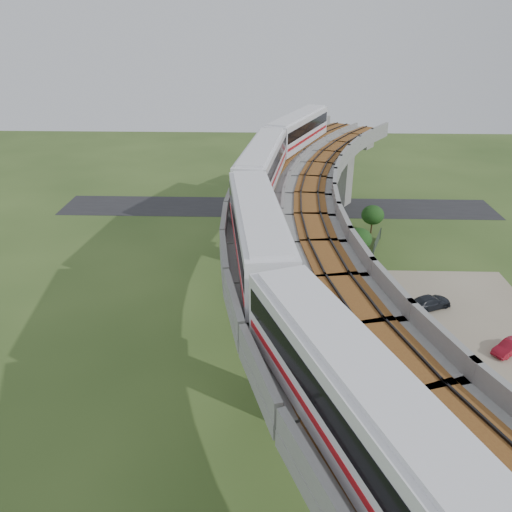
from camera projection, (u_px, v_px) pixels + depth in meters
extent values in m
plane|color=#334B1E|center=(280.00, 328.00, 42.81)|extent=(160.00, 160.00, 0.00)
cube|color=gray|center=(452.00, 344.00, 40.60)|extent=(18.00, 26.00, 0.04)
cube|color=#232326|center=(277.00, 207.00, 69.83)|extent=(60.00, 8.00, 0.03)
cube|color=#99968E|center=(343.00, 175.00, 69.37)|extent=(2.86, 2.93, 8.40)
cube|color=#99968E|center=(346.00, 141.00, 67.29)|extent=(7.21, 5.74, 1.20)
cube|color=#99968E|center=(289.00, 235.00, 50.35)|extent=(2.35, 2.51, 8.40)
cube|color=#99968E|center=(290.00, 189.00, 48.27)|extent=(7.31, 3.58, 1.20)
cube|color=#99968E|center=(297.00, 365.00, 31.58)|extent=(2.35, 2.51, 8.40)
cube|color=#99968E|center=(300.00, 299.00, 29.50)|extent=(7.31, 3.58, 1.20)
cube|color=gray|center=(329.00, 142.00, 62.21)|extent=(16.42, 20.91, 0.80)
cube|color=gray|center=(297.00, 131.00, 63.64)|extent=(8.66, 17.08, 1.00)
cube|color=gray|center=(363.00, 138.00, 59.99)|extent=(8.66, 17.08, 1.00)
cube|color=brown|center=(312.00, 136.00, 62.94)|extent=(10.68, 18.08, 0.12)
cube|color=black|center=(312.00, 135.00, 62.89)|extent=(9.69, 17.59, 0.12)
cube|color=brown|center=(346.00, 140.00, 61.07)|extent=(10.68, 18.08, 0.12)
cube|color=black|center=(346.00, 139.00, 61.02)|extent=(9.69, 17.59, 0.12)
cube|color=gray|center=(288.00, 184.00, 46.68)|extent=(11.77, 20.03, 0.80)
cube|color=gray|center=(243.00, 172.00, 47.00)|extent=(3.22, 18.71, 1.00)
cube|color=gray|center=(335.00, 177.00, 45.58)|extent=(3.22, 18.71, 1.00)
cube|color=brown|center=(265.00, 178.00, 46.85)|extent=(5.44, 19.05, 0.12)
cube|color=black|center=(265.00, 176.00, 46.79)|extent=(4.35, 18.88, 0.12)
cube|color=brown|center=(312.00, 180.00, 46.12)|extent=(5.44, 19.05, 0.12)
cube|color=black|center=(312.00, 179.00, 46.07)|extent=(4.35, 18.88, 0.12)
cube|color=gray|center=(296.00, 274.00, 30.24)|extent=(11.77, 20.03, 0.80)
cube|color=gray|center=(225.00, 265.00, 29.38)|extent=(3.22, 18.71, 1.00)
cube|color=gray|center=(366.00, 257.00, 30.32)|extent=(3.22, 18.71, 1.00)
cube|color=brown|center=(260.00, 270.00, 29.80)|extent=(5.44, 19.05, 0.12)
cube|color=black|center=(260.00, 268.00, 29.75)|extent=(4.35, 18.88, 0.12)
cube|color=brown|center=(332.00, 266.00, 30.28)|extent=(5.44, 19.05, 0.12)
cube|color=black|center=(332.00, 264.00, 30.23)|extent=(4.35, 18.88, 0.12)
cube|color=white|center=(360.00, 407.00, 16.77)|extent=(8.04, 14.94, 3.20)
cube|color=white|center=(365.00, 367.00, 16.04)|extent=(7.27, 14.04, 0.22)
cube|color=black|center=(361.00, 397.00, 16.58)|extent=(7.88, 14.40, 1.15)
cube|color=#B31117|center=(358.00, 424.00, 17.10)|extent=(7.88, 14.40, 0.30)
cube|color=black|center=(356.00, 439.00, 17.40)|extent=(6.47, 12.55, 0.28)
cube|color=white|center=(258.00, 232.00, 30.45)|extent=(4.58, 15.22, 3.20)
cube|color=white|center=(258.00, 206.00, 29.72)|extent=(3.95, 14.41, 0.22)
cube|color=black|center=(258.00, 225.00, 30.26)|extent=(4.56, 14.63, 1.15)
cube|color=#B31117|center=(258.00, 243.00, 30.78)|extent=(4.56, 14.63, 0.30)
cube|color=black|center=(258.00, 253.00, 31.09)|extent=(3.50, 12.89, 0.28)
cube|color=white|center=(262.00, 164.00, 44.47)|extent=(4.53, 15.22, 3.20)
cube|color=white|center=(262.00, 145.00, 43.73)|extent=(3.90, 14.41, 0.22)
cube|color=black|center=(262.00, 159.00, 44.28)|extent=(4.52, 14.63, 1.15)
cube|color=#B31117|center=(262.00, 172.00, 44.80)|extent=(4.52, 14.63, 0.30)
cube|color=black|center=(262.00, 180.00, 45.10)|extent=(3.46, 12.89, 0.28)
cube|color=white|center=(298.00, 130.00, 57.94)|extent=(8.00, 14.95, 3.20)
cube|color=white|center=(298.00, 115.00, 57.21)|extent=(7.22, 14.05, 0.22)
cube|color=black|center=(298.00, 126.00, 57.75)|extent=(7.84, 14.41, 1.15)
cube|color=#B31117|center=(298.00, 136.00, 58.27)|extent=(7.84, 14.41, 0.30)
cube|color=black|center=(297.00, 142.00, 58.58)|extent=(6.43, 12.56, 0.28)
cylinder|color=#2D382D|center=(381.00, 233.00, 59.51)|extent=(0.08, 0.08, 1.50)
cube|color=#2D382D|center=(377.00, 241.00, 57.46)|extent=(1.69, 4.77, 1.40)
cylinder|color=#2D382D|center=(374.00, 250.00, 55.36)|extent=(0.08, 0.08, 1.50)
cube|color=#2D382D|center=(372.00, 259.00, 53.23)|extent=(1.23, 4.91, 1.40)
cylinder|color=#2D382D|center=(371.00, 269.00, 51.07)|extent=(0.08, 0.08, 1.50)
cube|color=#2D382D|center=(371.00, 280.00, 48.89)|extent=(0.75, 4.99, 1.40)
cylinder|color=#2D382D|center=(373.00, 293.00, 46.68)|extent=(0.08, 0.08, 1.50)
cube|color=#2D382D|center=(376.00, 307.00, 44.47)|extent=(0.27, 5.04, 1.40)
cylinder|color=#2D382D|center=(380.00, 322.00, 42.24)|extent=(0.08, 0.08, 1.50)
cube|color=#2D382D|center=(387.00, 339.00, 40.02)|extent=(0.27, 5.04, 1.40)
cylinder|color=#2D382D|center=(396.00, 358.00, 37.79)|extent=(0.08, 0.08, 1.50)
cube|color=#2D382D|center=(408.00, 379.00, 35.57)|extent=(0.75, 4.99, 1.40)
cylinder|color=#2D382D|center=(423.00, 403.00, 33.36)|extent=(0.08, 0.08, 1.50)
cube|color=#2D382D|center=(442.00, 430.00, 31.18)|extent=(1.23, 4.91, 1.40)
cylinder|color=#2D382D|center=(465.00, 461.00, 29.01)|extent=(0.08, 0.08, 1.50)
cube|color=#2D382D|center=(495.00, 497.00, 26.87)|extent=(1.69, 4.77, 1.40)
cylinder|color=#382314|center=(371.00, 227.00, 61.15)|extent=(0.18, 0.18, 1.59)
ellipsoid|color=#123916|center=(373.00, 215.00, 60.45)|extent=(2.74, 2.74, 2.33)
cylinder|color=#382314|center=(358.00, 253.00, 54.31)|extent=(0.18, 0.18, 1.70)
ellipsoid|color=#123916|center=(359.00, 239.00, 53.58)|extent=(2.80, 2.80, 2.38)
cylinder|color=#382314|center=(343.00, 289.00, 47.67)|extent=(0.18, 0.18, 1.20)
ellipsoid|color=#123916|center=(344.00, 277.00, 47.12)|extent=(2.29, 2.29, 1.95)
cylinder|color=#382314|center=(360.00, 329.00, 41.25)|extent=(0.18, 0.18, 1.58)
ellipsoid|color=#123916|center=(362.00, 314.00, 40.62)|extent=(2.22, 2.22, 1.89)
cylinder|color=#382314|center=(377.00, 386.00, 35.30)|extent=(0.18, 0.18, 0.96)
ellipsoid|color=#123916|center=(379.00, 372.00, 34.77)|extent=(2.52, 2.52, 2.14)
cylinder|color=#382314|center=(470.00, 505.00, 26.46)|extent=(0.18, 0.18, 1.40)
ellipsoid|color=#123916|center=(475.00, 487.00, 25.87)|extent=(2.20, 2.20, 1.87)
imported|color=silver|center=(430.00, 376.00, 36.01)|extent=(3.36, 4.15, 1.33)
imported|color=maroon|center=(509.00, 347.00, 39.34)|extent=(3.27, 2.71, 1.05)
imported|color=black|center=(430.00, 302.00, 45.38)|extent=(4.49, 3.33, 1.21)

